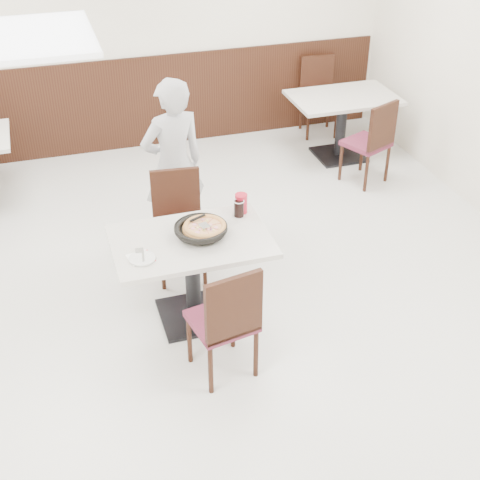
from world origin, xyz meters
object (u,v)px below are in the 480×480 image
object	(u,v)px
chair_near	(222,318)
chair_far	(180,229)
bg_chair_right_near	(366,141)
main_table	(193,279)
cola_glass	(239,209)
pizza_pan	(201,231)
red_cup	(241,203)
pizza	(205,228)
side_plate	(142,259)
bg_chair_right_far	(319,98)
diner_person	(173,165)
bg_table_right	(341,127)

from	to	relation	value
chair_near	chair_far	xyz separation A→B (m)	(-0.02, 1.25, 0.00)
chair_near	bg_chair_right_near	bearing A→B (deg)	35.58
main_table	cola_glass	world-z (taller)	cola_glass
main_table	chair_far	xyz separation A→B (m)	(0.04, 0.60, 0.10)
main_table	pizza_pan	xyz separation A→B (m)	(0.09, 0.02, 0.42)
chair_near	cola_glass	size ratio (longest dim) A/B	7.31
cola_glass	red_cup	size ratio (longest dim) A/B	0.81
pizza	bg_chair_right_near	distance (m)	2.87
chair_near	side_plate	size ratio (longest dim) A/B	4.95
chair_far	pizza_pan	xyz separation A→B (m)	(0.05, -0.58, 0.32)
bg_chair_right_near	bg_chair_right_far	distance (m)	1.35
cola_glass	main_table	bearing A→B (deg)	-153.66
main_table	diner_person	bearing A→B (deg)	83.95
chair_far	bg_table_right	xyz separation A→B (m)	(2.34, 1.82, -0.10)
main_table	chair_near	bearing A→B (deg)	-85.29
chair_near	side_plate	xyz separation A→B (m)	(-0.45, 0.49, 0.28)
bg_table_right	bg_chair_right_near	bearing A→B (deg)	-90.63
pizza	side_plate	size ratio (longest dim) A/B	1.77
chair_near	bg_chair_right_near	xyz separation A→B (m)	(2.32, 2.42, 0.00)
pizza_pan	cola_glass	size ratio (longest dim) A/B	2.92
cola_glass	red_cup	distance (m)	0.07
chair_near	chair_far	world-z (taller)	same
main_table	pizza	bearing A→B (deg)	11.83
chair_near	diner_person	size ratio (longest dim) A/B	0.59
cola_glass	bg_table_right	world-z (taller)	cola_glass
chair_near	pizza_pan	xyz separation A→B (m)	(0.03, 0.67, 0.32)
diner_person	bg_chair_right_far	bearing A→B (deg)	-151.16
red_cup	bg_chair_right_near	distance (m)	2.43
main_table	cola_glass	distance (m)	0.67
chair_far	bg_table_right	distance (m)	2.96
side_plate	bg_table_right	xyz separation A→B (m)	(2.78, 2.58, -0.38)
chair_near	pizza_pan	world-z (taller)	chair_near
pizza	cola_glass	size ratio (longest dim) A/B	2.62
pizza_pan	chair_near	bearing A→B (deg)	-92.70
pizza	chair_near	bearing A→B (deg)	-95.45
cola_glass	chair_near	bearing A→B (deg)	-114.44
side_plate	pizza	bearing A→B (deg)	19.92
cola_glass	chair_far	bearing A→B (deg)	137.24
main_table	diner_person	world-z (taller)	diner_person
main_table	side_plate	size ratio (longest dim) A/B	6.25
red_cup	bg_chair_right_far	distance (m)	3.44
chair_near	red_cup	distance (m)	1.08
chair_far	bg_chair_right_far	bearing A→B (deg)	-127.36
bg_chair_right_near	side_plate	bearing A→B (deg)	-169.49
chair_far	red_cup	xyz separation A→B (m)	(0.45, -0.33, 0.35)
bg_table_right	bg_chair_right_far	world-z (taller)	bg_chair_right_far
bg_chair_right_far	chair_near	bearing A→B (deg)	65.64
cola_glass	bg_table_right	bearing A→B (deg)	48.72
main_table	bg_table_right	bearing A→B (deg)	45.49
diner_person	bg_table_right	bearing A→B (deg)	-162.65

